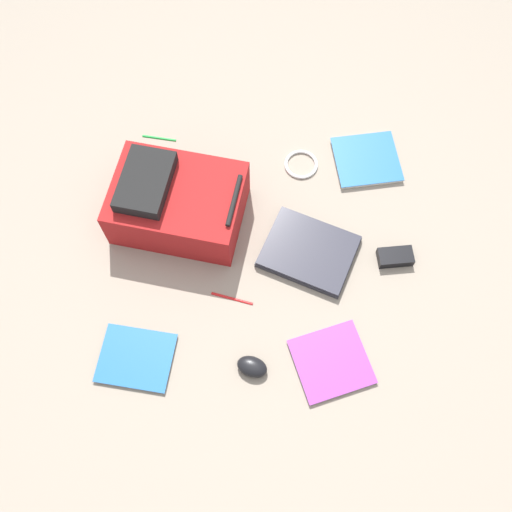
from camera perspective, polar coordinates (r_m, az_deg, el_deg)
The scene contains 11 objects.
ground_plane at distance 2.03m, azimuth -0.55°, elevation -0.21°, with size 3.47×3.47×0.00m, color gray.
backpack at distance 2.03m, azimuth -7.77°, elevation 5.22°, with size 0.39×0.49×0.22m.
laptop at distance 2.03m, azimuth 5.16°, elevation 0.46°, with size 0.34×0.37×0.03m.
book_red at distance 1.94m, azimuth -11.59°, elevation -9.70°, with size 0.22×0.26×0.01m.
book_blue at distance 2.25m, azimuth 10.69°, elevation 9.18°, with size 0.25×0.27×0.02m.
book_comic at distance 1.92m, azimuth 7.35°, elevation -10.17°, with size 0.28×0.29×0.01m.
computer_mouse at distance 1.88m, azimuth -0.38°, elevation -10.72°, with size 0.07×0.10×0.04m, color black.
cable_coil at distance 2.21m, azimuth 4.42°, elevation 8.89°, with size 0.12×0.12×0.01m, color silver.
power_brick at distance 2.06m, azimuth 13.40°, elevation -0.08°, with size 0.07×0.12×0.04m, color black.
pen_black at distance 1.97m, azimuth -2.35°, elevation -4.13°, with size 0.01×0.01×0.14m, color red.
pen_blue at distance 2.30m, azimuth -9.41°, elevation 11.30°, with size 0.01×0.01×0.13m, color #198C33.
Camera 1 is at (0.82, 0.04, 1.85)m, focal length 41.09 mm.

